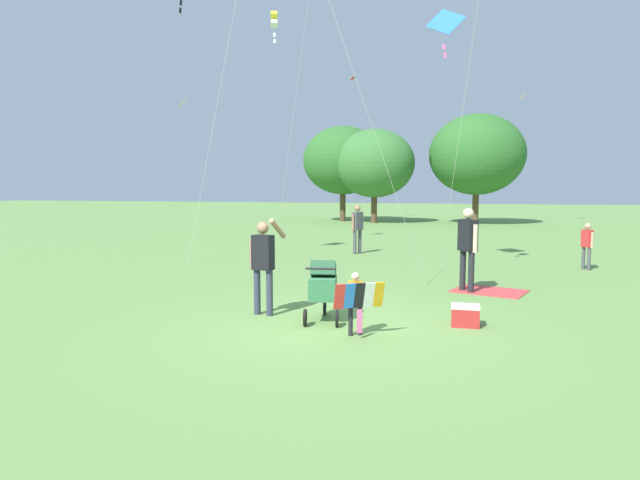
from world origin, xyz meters
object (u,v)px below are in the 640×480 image
kite_blue_high (446,30)px  cooler_box (465,315)px  stroller (323,285)px  picnic_blanket (489,291)px  person_couple_left (357,225)px  child_with_butterfly_kite (356,298)px  kite_green_novelty (275,23)px  person_sitting_far (468,243)px  person_adult_flyer (263,259)px  person_kid_running (587,242)px

kite_blue_high → cooler_box: (0.49, -5.75, -6.03)m
stroller → cooler_box: bearing=4.0°
stroller → picnic_blanket: (2.91, 3.31, -0.60)m
stroller → person_couple_left: person_couple_left is taller
child_with_butterfly_kite → kite_green_novelty: kite_green_novelty is taller
person_sitting_far → kite_blue_high: bearing=102.0°
person_adult_flyer → person_couple_left: (0.17, 8.99, -0.04)m
person_adult_flyer → person_kid_running: bearing=45.7°
child_with_butterfly_kite → person_kid_running: bearing=58.0°
person_adult_flyer → person_sitting_far: bearing=40.4°
child_with_butterfly_kite → kite_blue_high: kite_blue_high is taller
stroller → person_couple_left: size_ratio=0.69×
kite_blue_high → person_sitting_far: 5.86m
kite_green_novelty → person_couple_left: bearing=-17.5°
person_sitting_far → picnic_blanket: 1.17m
child_with_butterfly_kite → cooler_box: bearing=31.3°
stroller → kite_green_novelty: bearing=112.0°
child_with_butterfly_kite → kite_blue_high: 8.85m
child_with_butterfly_kite → person_couple_left: (-1.65, 9.97, 0.37)m
kite_blue_high → person_sitting_far: kite_blue_high is taller
kite_blue_high → picnic_blanket: kite_blue_high is taller
kite_blue_high → person_kid_running: size_ratio=5.43×
child_with_butterfly_kite → kite_green_novelty: bearing=113.6°
person_adult_flyer → kite_green_novelty: 12.51m
child_with_butterfly_kite → person_sitting_far: bearing=66.7°
child_with_butterfly_kite → person_sitting_far: (1.73, 4.00, 0.48)m
person_adult_flyer → kite_blue_high: (2.96, 5.76, 5.21)m
person_couple_left → cooler_box: 9.59m
person_sitting_far → kite_green_novelty: bearing=133.1°
kite_green_novelty → person_kid_running: (9.74, -3.04, -7.17)m
kite_blue_high → person_sitting_far: (0.58, -2.74, -5.15)m
person_adult_flyer → kite_green_novelty: size_ratio=0.21×
kite_green_novelty → person_kid_running: 12.47m
person_sitting_far → cooler_box: bearing=-91.8°
child_with_butterfly_kite → kite_blue_high: size_ratio=0.14×
kite_green_novelty → person_sitting_far: size_ratio=4.63×
person_adult_flyer → kite_blue_high: kite_blue_high is taller
child_with_butterfly_kite → person_sitting_far: 4.38m
person_kid_running → person_couple_left: bearing=162.7°
kite_green_novelty → stroller: bearing=-68.0°
child_with_butterfly_kite → picnic_blanket: size_ratio=0.67×
person_sitting_far → cooler_box: 3.14m
stroller → kite_blue_high: kite_blue_high is taller
child_with_butterfly_kite → kite_green_novelty: size_ratio=0.12×
person_couple_left → person_kid_running: (6.59, -2.06, -0.21)m
kite_blue_high → cooler_box: kite_blue_high is taller
person_adult_flyer → child_with_butterfly_kite: bearing=-28.3°
kite_green_novelty → person_kid_running: size_ratio=6.59×
person_adult_flyer → cooler_box: person_adult_flyer is taller
person_adult_flyer → person_sitting_far: (3.54, 3.02, 0.07)m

